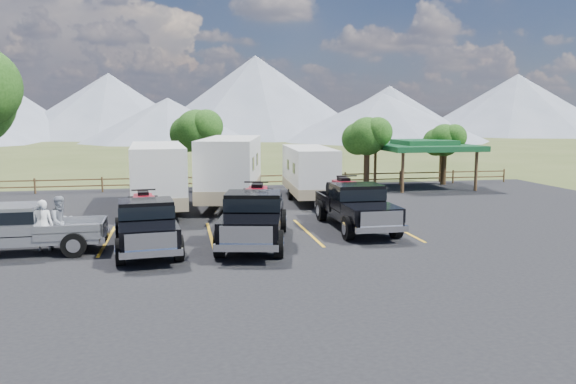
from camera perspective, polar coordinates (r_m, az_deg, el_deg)
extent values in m
plane|color=#3D4C20|center=(19.21, -1.16, -6.88)|extent=(320.00, 320.00, 0.00)
cube|color=black|center=(22.08, -2.50, -4.88)|extent=(44.00, 34.00, 0.04)
cube|color=gold|center=(23.00, -17.88, -4.68)|extent=(0.12, 5.50, 0.01)
cube|color=gold|center=(22.86, -7.85, -4.45)|extent=(0.12, 5.50, 0.01)
cube|color=gold|center=(23.40, 2.00, -4.09)|extent=(0.12, 5.50, 0.01)
cube|color=gold|center=(24.60, 11.13, -3.65)|extent=(0.12, 5.50, 0.01)
cylinder|color=#312013|center=(37.51, 7.99, 2.43)|extent=(0.39, 0.39, 2.80)
sphere|color=#183F0F|center=(37.37, 8.05, 5.64)|extent=(2.52, 2.52, 2.52)
sphere|color=#183F0F|center=(37.12, 9.07, 6.02)|extent=(1.98, 1.98, 1.98)
sphere|color=#183F0F|center=(37.59, 7.11, 5.39)|extent=(2.16, 2.16, 2.16)
cylinder|color=#312013|center=(40.76, 15.53, 2.45)|extent=(0.38, 0.38, 2.52)
sphere|color=#183F0F|center=(40.64, 15.63, 5.10)|extent=(2.24, 2.24, 2.24)
sphere|color=#183F0F|center=(40.49, 16.51, 5.40)|extent=(1.76, 1.76, 1.76)
sphere|color=#183F0F|center=(40.76, 14.83, 4.91)|extent=(1.92, 1.92, 1.92)
cylinder|color=#312013|center=(37.48, -9.18, 2.62)|extent=(0.41, 0.41, 3.08)
sphere|color=#183F0F|center=(37.34, -9.26, 6.15)|extent=(2.80, 2.80, 2.80)
sphere|color=#183F0F|center=(36.86, -8.31, 6.61)|extent=(2.20, 2.20, 2.20)
sphere|color=#183F0F|center=(37.78, -10.13, 5.84)|extent=(2.40, 2.40, 2.40)
cylinder|color=brown|center=(38.11, -24.32, 0.53)|extent=(0.12, 0.12, 1.00)
cylinder|color=brown|center=(37.38, -18.35, 0.70)|extent=(0.12, 0.12, 1.00)
cylinder|color=brown|center=(37.08, -12.21, 0.87)|extent=(0.12, 0.12, 1.00)
cylinder|color=brown|center=(37.20, -6.04, 1.03)|extent=(0.12, 0.12, 1.00)
cylinder|color=brown|center=(37.76, 0.02, 1.17)|extent=(0.12, 0.12, 1.00)
cylinder|color=brown|center=(38.71, 5.84, 1.29)|extent=(0.12, 0.12, 1.00)
cylinder|color=brown|center=(40.05, 11.33, 1.40)|extent=(0.12, 0.12, 1.00)
cylinder|color=brown|center=(41.73, 16.42, 1.48)|extent=(0.12, 0.12, 1.00)
cylinder|color=brown|center=(43.71, 21.08, 1.55)|extent=(0.12, 0.12, 1.00)
cube|color=brown|center=(37.43, -2.99, 1.02)|extent=(36.00, 0.06, 0.08)
cube|color=brown|center=(37.39, -2.99, 1.63)|extent=(36.00, 0.06, 0.08)
cylinder|color=brown|center=(35.72, 11.56, 1.92)|extent=(0.20, 0.20, 2.60)
cylinder|color=brown|center=(40.36, 8.85, 2.65)|extent=(0.20, 0.20, 2.60)
cylinder|color=brown|center=(37.92, 18.56, 2.00)|extent=(0.20, 0.20, 2.60)
cylinder|color=brown|center=(42.32, 15.24, 2.70)|extent=(0.20, 0.20, 2.60)
cube|color=#164F28|center=(38.89, 13.62, 4.47)|extent=(6.20, 6.20, 0.35)
cube|color=#164F28|center=(38.88, 13.64, 4.91)|extent=(3.50, 3.50, 0.35)
cone|color=slate|center=(131.17, -17.68, 8.38)|extent=(44.00, 44.00, 14.00)
cone|color=slate|center=(127.54, -3.30, 9.66)|extent=(52.00, 52.00, 18.00)
cone|color=slate|center=(141.86, 10.25, 8.15)|extent=(40.00, 40.00, 12.00)
cone|color=slate|center=(152.93, 22.19, 8.23)|extent=(50.00, 50.00, 15.00)
cone|color=slate|center=(105.33, -12.09, 7.17)|extent=(32.00, 32.00, 8.00)
cone|color=slate|center=(109.20, 9.55, 7.52)|extent=(40.00, 40.00, 9.00)
cube|color=black|center=(20.90, -14.18, -4.03)|extent=(2.40, 5.82, 0.36)
cube|color=black|center=(18.96, -13.93, -4.10)|extent=(2.08, 1.97, 0.50)
cube|color=black|center=(20.65, -14.23, -2.16)|extent=(2.02, 1.73, 0.99)
cube|color=black|center=(20.63, -14.24, -1.75)|extent=(2.06, 1.80, 0.45)
cube|color=black|center=(22.61, -14.42, -2.45)|extent=(2.14, 2.57, 0.55)
cube|color=silver|center=(17.98, -13.75, -4.90)|extent=(1.59, 0.24, 0.55)
cube|color=silver|center=(18.01, -13.70, -6.11)|extent=(1.96, 0.38, 0.22)
cube|color=silver|center=(23.84, -14.53, -2.74)|extent=(1.95, 0.36, 0.22)
cylinder|color=black|center=(19.00, -16.69, -5.86)|extent=(0.39, 0.92, 0.89)
cylinder|color=black|center=(19.09, -11.05, -5.61)|extent=(0.39, 0.92, 0.89)
cylinder|color=black|center=(22.85, -16.75, -3.58)|extent=(0.39, 0.92, 0.89)
cylinder|color=black|center=(22.92, -12.07, -3.39)|extent=(0.39, 0.92, 0.89)
cube|color=maroon|center=(22.50, -14.48, -0.77)|extent=(0.82, 1.36, 0.35)
cube|color=black|center=(22.47, -14.50, -0.14)|extent=(0.47, 0.78, 0.18)
cube|color=maroon|center=(21.95, -14.43, -0.72)|extent=(0.83, 0.43, 0.22)
cylinder|color=black|center=(22.00, -14.47, 0.21)|extent=(0.90, 0.15, 0.06)
cylinder|color=black|center=(21.98, -15.57, -1.53)|extent=(0.31, 0.58, 0.56)
cylinder|color=black|center=(22.01, -13.24, -1.44)|extent=(0.31, 0.58, 0.56)
cylinder|color=black|center=(23.06, -15.63, -1.11)|extent=(0.31, 0.58, 0.56)
cylinder|color=black|center=(23.09, -13.42, -1.02)|extent=(0.31, 0.58, 0.56)
cube|color=black|center=(21.24, -3.48, -3.48)|extent=(3.21, 6.40, 0.39)
cube|color=black|center=(19.15, -3.97, -3.52)|extent=(2.42, 2.32, 0.54)
cube|color=black|center=(20.98, -3.53, -1.47)|extent=(2.32, 2.06, 1.07)
cube|color=black|center=(20.95, -3.53, -1.04)|extent=(2.38, 2.13, 0.48)
cube|color=black|center=(23.09, -3.12, -1.82)|extent=(2.55, 2.95, 0.59)
cube|color=silver|center=(18.09, -4.27, -4.37)|extent=(1.70, 0.44, 0.59)
cube|color=silver|center=(18.12, -4.28, -5.67)|extent=(2.10, 0.63, 0.24)
cube|color=silver|center=(24.42, -2.90, -2.15)|extent=(2.10, 0.61, 0.24)
cylinder|color=black|center=(19.32, -6.97, -5.25)|extent=(0.52, 1.01, 0.97)
cylinder|color=black|center=(19.15, -0.95, -5.31)|extent=(0.52, 1.01, 0.97)
cylinder|color=black|center=(23.46, -5.54, -2.90)|extent=(0.52, 1.01, 0.97)
cylinder|color=black|center=(23.31, -0.60, -2.93)|extent=(0.52, 1.01, 0.97)
cube|color=maroon|center=(22.98, -3.13, -0.03)|extent=(1.03, 1.52, 0.38)
cube|color=black|center=(22.94, -3.14, 0.63)|extent=(0.59, 0.88, 0.19)
cube|color=maroon|center=(22.38, -3.24, 0.03)|extent=(0.92, 0.55, 0.24)
cylinder|color=black|center=(22.44, -3.23, 1.02)|extent=(0.96, 0.26, 0.06)
cylinder|color=black|center=(22.46, -4.47, -0.78)|extent=(0.40, 0.65, 0.60)
cylinder|color=black|center=(22.39, -2.00, -0.79)|extent=(0.40, 0.65, 0.60)
cylinder|color=black|center=(23.63, -4.20, -0.35)|extent=(0.40, 0.65, 0.60)
cylinder|color=black|center=(23.56, -1.85, -0.36)|extent=(0.40, 0.65, 0.60)
cube|color=black|center=(24.17, 6.91, -2.18)|extent=(1.94, 5.98, 0.38)
cube|color=black|center=(22.23, 8.53, -2.07)|extent=(2.02, 1.89, 0.52)
cube|color=black|center=(23.93, 7.03, -0.45)|extent=(1.97, 1.64, 1.05)
cube|color=black|center=(23.91, 7.04, -0.08)|extent=(2.02, 1.70, 0.47)
cube|color=black|center=(25.90, 5.63, -0.85)|extent=(2.02, 2.52, 0.58)
cube|color=silver|center=(21.25, 9.49, -2.69)|extent=(1.68, 0.09, 0.58)
cube|color=silver|center=(21.27, 9.53, -3.78)|extent=(2.05, 0.19, 0.23)
cube|color=silver|center=(27.15, 4.86, -1.19)|extent=(2.05, 0.17, 0.23)
cylinder|color=black|center=(21.97, 6.13, -3.68)|extent=(0.32, 0.94, 0.94)
cylinder|color=black|center=(22.62, 10.91, -3.44)|extent=(0.32, 0.94, 0.94)
cylinder|color=black|center=(25.89, 3.41, -1.89)|extent=(0.32, 0.94, 0.94)
cylinder|color=black|center=(26.45, 7.55, -1.74)|extent=(0.32, 0.94, 0.94)
cube|color=maroon|center=(25.80, 5.65, 0.71)|extent=(0.74, 1.36, 0.37)
cube|color=black|center=(25.77, 5.66, 1.28)|extent=(0.42, 0.79, 0.19)
cube|color=maroon|center=(25.24, 6.03, 0.78)|extent=(0.84, 0.37, 0.23)
cylinder|color=black|center=(25.30, 5.98, 1.64)|extent=(0.94, 0.07, 0.06)
cylinder|color=black|center=(25.15, 5.00, 0.05)|extent=(0.27, 0.59, 0.59)
cylinder|color=black|center=(25.43, 7.04, 0.10)|extent=(0.27, 0.59, 0.59)
cylinder|color=black|center=(26.25, 4.30, 0.38)|extent=(0.27, 0.59, 0.59)
cylinder|color=black|center=(26.51, 6.26, 0.43)|extent=(0.27, 0.59, 0.59)
cube|color=white|center=(29.00, -13.10, 1.95)|extent=(2.88, 7.89, 2.80)
cube|color=gray|center=(29.13, -13.04, -0.18)|extent=(2.91, 7.93, 0.62)
cube|color=black|center=(27.05, -15.72, 2.04)|extent=(0.07, 0.93, 0.62)
cube|color=black|center=(27.08, -10.40, 2.22)|extent=(0.07, 0.93, 0.62)
cylinder|color=black|center=(29.52, -15.29, -1.17)|extent=(0.30, 0.74, 0.73)
cylinder|color=black|center=(29.55, -10.75, -1.02)|extent=(0.30, 0.74, 0.73)
cube|color=black|center=(24.42, -12.81, -2.55)|extent=(0.22, 1.87, 0.10)
cube|color=white|center=(30.34, -5.79, 2.65)|extent=(4.31, 8.74, 3.01)
cube|color=gray|center=(30.47, -5.76, 0.45)|extent=(4.34, 8.78, 0.67)
cube|color=black|center=(28.44, -8.98, 2.86)|extent=(0.22, 0.99, 0.67)
cube|color=black|center=(28.12, -3.53, 2.88)|extent=(0.22, 0.99, 0.67)
cylinder|color=black|center=(31.04, -7.99, -0.49)|extent=(0.43, 0.82, 0.78)
cylinder|color=black|center=(30.76, -3.35, -0.50)|extent=(0.43, 0.82, 0.78)
cube|color=black|center=(25.44, -7.04, -1.92)|extent=(0.54, 1.99, 0.11)
cube|color=white|center=(31.89, 2.16, 2.29)|extent=(2.68, 7.10, 2.51)
cube|color=gray|center=(32.00, 2.15, 0.55)|extent=(2.70, 7.14, 0.56)
cube|color=black|center=(29.98, 0.59, 2.43)|extent=(0.07, 0.84, 0.56)
cube|color=black|center=(30.37, 4.80, 2.47)|extent=(0.07, 0.84, 0.56)
cylinder|color=black|center=(32.18, 0.23, -0.23)|extent=(0.27, 0.66, 0.65)
cylinder|color=black|center=(32.52, 3.89, -0.17)|extent=(0.27, 0.66, 0.65)
cube|color=black|center=(27.83, 3.60, -1.23)|extent=(0.22, 1.68, 0.09)
cube|color=gray|center=(21.78, -25.49, -4.18)|extent=(5.41, 1.87, 0.34)
cube|color=gray|center=(21.68, -25.89, -2.43)|extent=(1.52, 1.81, 0.94)
cube|color=black|center=(21.66, -25.91, -2.06)|extent=(1.57, 1.85, 0.42)
cube|color=gray|center=(21.40, -21.10, -3.43)|extent=(2.31, 1.87, 0.52)
cube|color=silver|center=(21.32, -18.05, -4.20)|extent=(0.20, 1.85, 0.21)
cylinder|color=black|center=(22.32, -20.28, -4.07)|extent=(0.86, 0.30, 0.85)
cylinder|color=black|center=(20.61, -20.93, -5.06)|extent=(0.86, 0.30, 0.85)
imported|color=white|center=(21.93, -23.61, -3.11)|extent=(0.69, 0.47, 1.85)
imported|color=gray|center=(22.20, -22.03, -2.82)|extent=(1.18, 1.15, 1.91)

